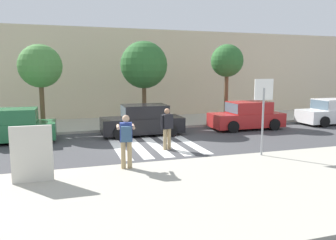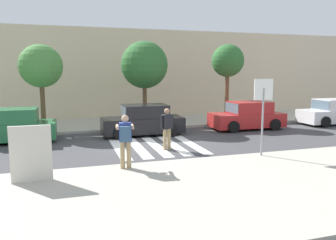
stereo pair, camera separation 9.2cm
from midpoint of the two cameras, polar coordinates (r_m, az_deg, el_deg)
ground_plane at (r=14.64m, az=-2.66°, el=-4.25°), size 120.00×120.00×0.00m
sidewalk_near at (r=9.00m, az=7.64°, el=-12.07°), size 60.00×6.00×0.14m
sidewalk_far at (r=20.39m, az=-6.95°, el=-0.51°), size 60.00×4.80×0.14m
building_facade_far at (r=24.49m, az=-8.96°, el=7.91°), size 56.00×4.00×6.08m
crosswalk_stripe_0 at (r=14.53m, az=-9.00°, el=-4.44°), size 0.44×5.20×0.01m
crosswalk_stripe_1 at (r=14.66m, az=-5.90°, el=-4.26°), size 0.44×5.20×0.01m
crosswalk_stripe_2 at (r=14.83m, az=-2.86°, el=-4.08°), size 0.44×5.20×0.01m
crosswalk_stripe_3 at (r=15.05m, az=0.10°, el=-3.89°), size 0.44×5.20×0.01m
crosswalk_stripe_4 at (r=15.30m, az=2.96°, el=-3.69°), size 0.44×5.20×0.01m
stop_sign at (r=12.37m, az=16.08°, el=3.38°), size 0.76×0.08×2.81m
photographer_with_backpack at (r=10.43m, az=-7.55°, el=-2.94°), size 0.65×0.89×1.72m
pedestrian_crossing at (r=13.48m, az=-0.35°, el=-1.13°), size 0.57×0.32×1.72m
parked_car_green at (r=16.52m, az=-26.09°, el=-1.10°), size 4.10×1.92×1.55m
parked_car_black at (r=16.72m, az=-4.57°, el=-0.16°), size 4.10×1.92×1.55m
parked_car_red at (r=18.96m, az=13.43°, el=0.65°), size 4.10×1.92×1.55m
parked_car_white at (r=22.57m, az=26.53°, el=1.20°), size 4.10×1.92×1.55m
street_tree_west at (r=18.31m, az=-21.52°, el=8.66°), size 2.22×2.22×4.47m
street_tree_center at (r=18.76m, az=-4.37°, el=9.50°), size 2.65×2.65×4.78m
street_tree_east at (r=20.39m, az=10.11°, el=10.01°), size 1.96×1.96×4.71m
advertising_board at (r=9.90m, az=-22.85°, el=-5.50°), size 1.10×0.11×1.60m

